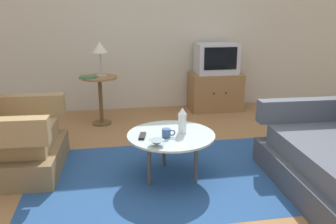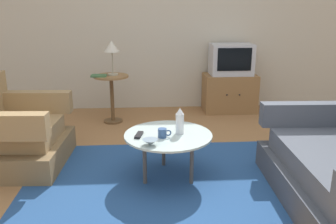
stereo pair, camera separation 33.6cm
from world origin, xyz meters
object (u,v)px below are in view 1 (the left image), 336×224
at_px(table_lamp, 100,49).
at_px(mug, 167,133).
at_px(tv_remote_dark, 142,136).
at_px(tv_stand, 215,91).
at_px(vase, 182,121).
at_px(armchair, 9,141).
at_px(coffee_table, 171,138).
at_px(bowl, 157,143).
at_px(book, 87,77).
at_px(television, 216,58).
at_px(side_table, 100,91).

distance_m(table_lamp, mug, 1.91).
bearing_deg(tv_remote_dark, tv_stand, -19.83).
bearing_deg(mug, vase, 29.84).
distance_m(armchair, table_lamp, 1.71).
relative_size(coffee_table, mug, 6.67).
height_order(armchair, mug, armchair).
relative_size(bowl, tv_remote_dark, 0.81).
bearing_deg(book, television, 16.66).
relative_size(television, bowl, 4.60).
distance_m(tv_stand, television, 0.50).
bearing_deg(side_table, coffee_table, -68.76).
bearing_deg(mug, coffee_table, 55.76).
height_order(vase, bowl, vase).
bearing_deg(tv_stand, tv_remote_dark, -121.98).
distance_m(television, bowl, 2.64).
bearing_deg(tv_stand, vase, -114.68).
relative_size(tv_remote_dark, book, 0.80).
distance_m(side_table, television, 1.78).
height_order(tv_stand, table_lamp, table_lamp).
xyz_separation_m(tv_stand, television, (0.00, -0.00, 0.50)).
distance_m(vase, mug, 0.20).
xyz_separation_m(side_table, tv_stand, (1.70, 0.42, -0.18)).
bearing_deg(book, bowl, -69.14).
bearing_deg(table_lamp, vase, -66.32).
relative_size(armchair, coffee_table, 1.23).
bearing_deg(vase, side_table, 114.59).
xyz_separation_m(bowl, tv_remote_dark, (-0.10, 0.22, -0.01)).
distance_m(armchair, vase, 1.64).
height_order(bowl, tv_remote_dark, bowl).
xyz_separation_m(armchair, mug, (1.43, -0.45, 0.15)).
xyz_separation_m(mug, tv_remote_dark, (-0.21, 0.05, -0.03)).
relative_size(side_table, mug, 5.41).
height_order(television, mug, television).
distance_m(tv_stand, table_lamp, 1.86).
bearing_deg(table_lamp, tv_stand, 13.66).
height_order(side_table, book, book).
bearing_deg(coffee_table, tv_remote_dark, -173.74).
bearing_deg(vase, tv_stand, 65.32).
bearing_deg(tv_stand, book, -165.11).
relative_size(armchair, table_lamp, 2.18).
relative_size(armchair, bowl, 7.49).
height_order(armchair, bowl, armchair).
relative_size(table_lamp, bowl, 3.43).
xyz_separation_m(side_table, television, (1.70, 0.42, 0.32)).
height_order(side_table, television, television).
relative_size(tv_stand, television, 1.27).
bearing_deg(tv_stand, mug, -117.19).
xyz_separation_m(television, vase, (-0.95, -2.06, -0.24)).
relative_size(side_table, tv_stand, 0.84).
bearing_deg(table_lamp, side_table, -153.83).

